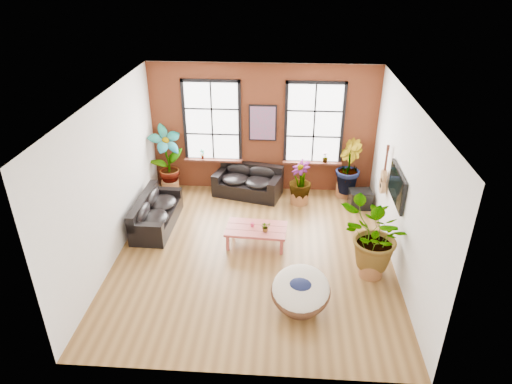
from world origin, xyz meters
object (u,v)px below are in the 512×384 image
at_px(sofa_back, 248,182).
at_px(sofa_left, 155,213).
at_px(coffee_table, 256,230).
at_px(papasan_chair, 301,291).

bearing_deg(sofa_back, sofa_left, -125.23).
xyz_separation_m(coffee_table, papasan_chair, (0.96, -2.08, 0.04)).
height_order(sofa_back, sofa_left, sofa_back).
xyz_separation_m(sofa_left, coffee_table, (2.51, -0.63, 0.04)).
xyz_separation_m(sofa_left, papasan_chair, (3.47, -2.72, 0.08)).
relative_size(coffee_table, papasan_chair, 1.10).
distance_m(coffee_table, papasan_chair, 2.29).
relative_size(sofa_back, papasan_chair, 1.53).
distance_m(sofa_back, papasan_chair, 4.72).
bearing_deg(sofa_back, coffee_table, -66.65).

